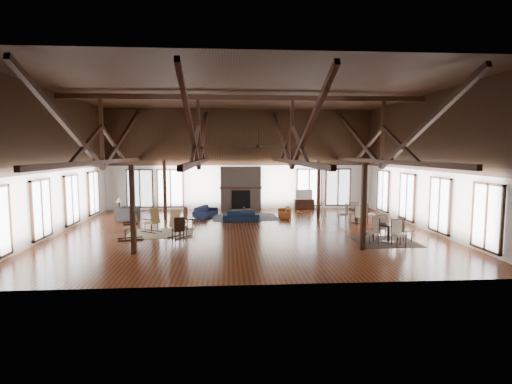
{
  "coord_description": "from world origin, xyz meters",
  "views": [
    {
      "loc": [
        -0.78,
        -17.14,
        3.48
      ],
      "look_at": [
        0.51,
        1.0,
        1.64
      ],
      "focal_mm": 28.0,
      "sensor_mm": 36.0,
      "label": 1
    }
  ],
  "objects": [
    {
      "name": "rug_dark",
      "position": [
        5.32,
        -2.32,
        0.01
      ],
      "size": [
        2.3,
        2.09,
        0.01
      ],
      "primitive_type": "cube",
      "rotation": [
        0.0,
        0.0,
        -0.0
      ],
      "color": "black",
      "rests_on": "floor"
    },
    {
      "name": "rocking_chair_a",
      "position": [
        -4.01,
        0.15,
        0.51
      ],
      "size": [
        0.94,
        0.83,
        1.08
      ],
      "rotation": [
        0.0,
        0.0,
        0.97
      ],
      "color": "olive",
      "rests_on": "floor"
    },
    {
      "name": "cafe_table_far",
      "position": [
        5.52,
        1.79,
        0.47
      ],
      "size": [
        1.81,
        1.81,
        0.94
      ],
      "rotation": [
        0.0,
        0.0,
        -0.07
      ],
      "color": "black",
      "rests_on": "floor"
    },
    {
      "name": "sofa_navy_front",
      "position": [
        -0.12,
        2.58,
        0.27
      ],
      "size": [
        1.84,
        0.75,
        0.53
      ],
      "primitive_type": "imported",
      "rotation": [
        0.0,
        0.0,
        -0.02
      ],
      "color": "#142138",
      "rests_on": "floor"
    },
    {
      "name": "vase",
      "position": [
        0.09,
        3.92,
        0.5
      ],
      "size": [
        0.2,
        0.2,
        0.19
      ],
      "primitive_type": "imported",
      "rotation": [
        0.0,
        0.0,
        0.12
      ],
      "color": "#B2B2B2",
      "rests_on": "coffee_table"
    },
    {
      "name": "side_table_lamp",
      "position": [
        -6.5,
        4.19,
        0.41
      ],
      "size": [
        0.42,
        0.42,
        1.08
      ],
      "color": "black",
      "rests_on": "floor"
    },
    {
      "name": "ceiling_fan",
      "position": [
        0.5,
        -1.0,
        3.73
      ],
      "size": [
        1.6,
        1.6,
        0.75
      ],
      "color": "black",
      "rests_on": "roof_truss"
    },
    {
      "name": "wall_right",
      "position": [
        8.0,
        0.0,
        3.0
      ],
      "size": [
        0.02,
        14.0,
        6.0
      ],
      "primitive_type": "cube",
      "color": "silver",
      "rests_on": "floor"
    },
    {
      "name": "floor",
      "position": [
        0.0,
        0.0,
        0.0
      ],
      "size": [
        16.0,
        16.0,
        0.0
      ],
      "primitive_type": "plane",
      "color": "brown",
      "rests_on": "ground"
    },
    {
      "name": "television",
      "position": [
        3.83,
        6.75,
        0.89
      ],
      "size": [
        1.04,
        0.2,
        0.6
      ],
      "primitive_type": "imported",
      "rotation": [
        0.0,
        0.0,
        0.06
      ],
      "color": "#B2B2B2",
      "rests_on": "tv_console"
    },
    {
      "name": "rug_navy",
      "position": [
        0.11,
        3.81,
        0.01
      ],
      "size": [
        3.54,
        2.74,
        0.01
      ],
      "primitive_type": "cube",
      "rotation": [
        0.0,
        0.0,
        0.06
      ],
      "color": "#1B1A49",
      "rests_on": "floor"
    },
    {
      "name": "sofa_orange",
      "position": [
        2.26,
        3.97,
        0.25
      ],
      "size": [
        1.74,
        0.83,
        0.49
      ],
      "primitive_type": "imported",
      "rotation": [
        0.0,
        0.0,
        -1.68
      ],
      "color": "brown",
      "rests_on": "floor"
    },
    {
      "name": "side_chair_b",
      "position": [
        -2.69,
        -1.75,
        0.56
      ],
      "size": [
        0.55,
        0.55,
        0.97
      ],
      "rotation": [
        0.0,
        0.0,
        0.44
      ],
      "color": "black",
      "rests_on": "floor"
    },
    {
      "name": "rocking_chair_b",
      "position": [
        -2.83,
        -1.03,
        0.54
      ],
      "size": [
        0.93,
        0.99,
        1.16
      ],
      "rotation": [
        0.0,
        0.0,
        -0.69
      ],
      "color": "olive",
      "rests_on": "floor"
    },
    {
      "name": "coffee_table",
      "position": [
        0.01,
        3.92,
        0.35
      ],
      "size": [
        1.18,
        0.85,
        0.41
      ],
      "rotation": [
        0.0,
        0.0,
        0.33
      ],
      "color": "brown",
      "rests_on": "floor"
    },
    {
      "name": "cafe_table_near",
      "position": [
        5.38,
        -2.44,
        0.49
      ],
      "size": [
        1.91,
        1.91,
        0.98
      ],
      "rotation": [
        0.0,
        0.0,
        0.15
      ],
      "color": "black",
      "rests_on": "floor"
    },
    {
      "name": "wall_back",
      "position": [
        0.0,
        7.0,
        3.0
      ],
      "size": [
        16.0,
        0.02,
        6.0
      ],
      "primitive_type": "cube",
      "color": "silver",
      "rests_on": "floor"
    },
    {
      "name": "roof_truss",
      "position": [
        0.0,
        0.0,
        4.03
      ],
      "size": [
        15.6,
        14.07,
        3.14
      ],
      "color": "black",
      "rests_on": "wall_back"
    },
    {
      "name": "side_chair_a",
      "position": [
        -2.59,
        0.76,
        0.6
      ],
      "size": [
        0.58,
        0.58,
        1.03
      ],
      "rotation": [
        0.0,
        0.0,
        -1.14
      ],
      "color": "black",
      "rests_on": "floor"
    },
    {
      "name": "cup_near",
      "position": [
        5.33,
        -2.4,
        0.75
      ],
      "size": [
        0.14,
        0.14,
        0.09
      ],
      "primitive_type": "imported",
      "rotation": [
        0.0,
        0.0,
        0.15
      ],
      "color": "#B2B2B2",
      "rests_on": "cafe_table_near"
    },
    {
      "name": "ceiling",
      "position": [
        0.0,
        0.0,
        6.0
      ],
      "size": [
        16.0,
        14.0,
        0.02
      ],
      "primitive_type": "cube",
      "color": "black",
      "rests_on": "wall_back"
    },
    {
      "name": "fireplace",
      "position": [
        0.0,
        6.67,
        1.29
      ],
      "size": [
        2.5,
        0.69,
        2.6
      ],
      "color": "#746558",
      "rests_on": "floor"
    },
    {
      "name": "sofa_navy_left",
      "position": [
        -1.97,
        4.2,
        0.28
      ],
      "size": [
        2.05,
        1.31,
        0.56
      ],
      "primitive_type": "imported",
      "rotation": [
        0.0,
        0.0,
        1.25
      ],
      "color": "#161F3E",
      "rests_on": "floor"
    },
    {
      "name": "post_grid",
      "position": [
        0.0,
        0.0,
        1.52
      ],
      "size": [
        8.16,
        7.16,
        3.05
      ],
      "color": "black",
      "rests_on": "floor"
    },
    {
      "name": "cup_far",
      "position": [
        5.57,
        1.82,
        0.73
      ],
      "size": [
        0.14,
        0.14,
        0.1
      ],
      "primitive_type": "imported",
      "rotation": [
        0.0,
        0.0,
        0.08
      ],
      "color": "#B2B2B2",
      "rests_on": "cafe_table_far"
    },
    {
      "name": "wall_left",
      "position": [
        -8.0,
        0.0,
        3.0
      ],
      "size": [
        0.02,
        14.0,
        6.0
      ],
      "primitive_type": "cube",
      "color": "silver",
      "rests_on": "floor"
    },
    {
      "name": "rug_tan",
      "position": [
        -3.65,
        -0.11,
        0.01
      ],
      "size": [
        2.8,
        2.24,
        0.01
      ],
      "primitive_type": "cube",
      "rotation": [
        0.0,
        0.0,
        0.04
      ],
      "color": "tan",
      "rests_on": "floor"
    },
    {
      "name": "tv_console",
      "position": [
        3.87,
        6.75,
        0.29
      ],
      "size": [
        1.18,
        0.44,
        0.59
      ],
      "primitive_type": "cube",
      "color": "black",
      "rests_on": "floor"
    },
    {
      "name": "armchair",
      "position": [
        -5.86,
        3.2,
        0.35
      ],
      "size": [
        1.25,
        1.15,
        0.69
      ],
      "primitive_type": "imported",
      "rotation": [
        0.0,
        0.0,
        1.34
      ],
      "color": "#2F2E31",
      "rests_on": "floor"
    },
    {
      "name": "wall_front",
      "position": [
        0.0,
        -7.0,
        3.0
      ],
      "size": [
        16.0,
        0.02,
        6.0
      ],
      "primitive_type": "cube",
      "color": "silver",
      "rests_on": "floor"
    },
    {
      "name": "rocking_chair_c",
      "position": [
        -4.53,
        -1.21,
        0.58
      ],
      "size": [
        1.05,
        0.75,
        1.23
      ],
      "rotation": [
        0.0,
        0.0,
        1.85
      ],
      "color": "olive",
      "rests_on": "floor"
    }
  ]
}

